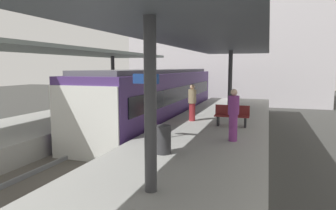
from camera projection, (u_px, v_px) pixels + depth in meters
ground_plane at (106, 155)px, 11.93m from camera, size 80.00×80.00×0.00m
platform_left at (27, 136)px, 13.04m from camera, size 4.40×28.00×1.00m
platform_right at (202, 151)px, 10.68m from camera, size 4.40×28.00×1.00m
track_ballast at (106, 153)px, 11.91m from camera, size 3.20×28.00×0.20m
rail_near_side at (90, 147)px, 12.12m from camera, size 0.08×28.00×0.14m
rail_far_side at (123, 150)px, 11.67m from camera, size 0.08×28.00×0.14m
commuter_train at (160, 97)px, 17.57m from camera, size 2.78×15.39×3.10m
canopy_left at (46, 50)px, 13.91m from camera, size 4.18×21.00×3.30m
canopy_right at (211, 41)px, 11.53m from camera, size 4.18×21.00×3.52m
platform_bench at (232, 115)px, 12.58m from camera, size 1.40×0.41×0.86m
platform_sign at (146, 92)px, 9.90m from camera, size 0.90×0.08×2.21m
litter_bin at (163, 140)px, 8.57m from camera, size 0.44×0.44×0.80m
passenger_near_bench at (233, 114)px, 9.98m from camera, size 0.36×0.36×1.72m
passenger_mid_platform at (192, 102)px, 13.78m from camera, size 0.36×0.36×1.65m
station_building_backdrop at (227, 46)px, 29.49m from camera, size 18.00×6.00×11.00m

